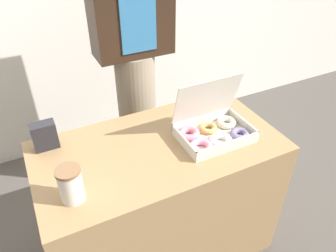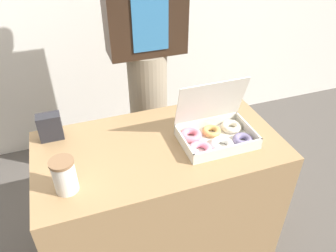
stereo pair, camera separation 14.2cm
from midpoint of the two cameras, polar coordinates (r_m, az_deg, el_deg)
The scene contains 6 objects.
ground_plane at distance 2.05m, azimuth -3.32°, elevation -19.80°, with size 14.00×14.00×0.00m, color #4C4742.
table at distance 1.76m, azimuth -3.74°, elevation -12.91°, with size 1.13×0.60×0.74m.
donut_box at distance 1.53m, azimuth 5.19°, elevation -0.74°, with size 0.35×0.24×0.28m.
coffee_cup at distance 1.29m, azimuth -19.72°, elevation -9.69°, with size 0.09×0.09×0.15m.
napkin_holder at distance 1.58m, azimuth -23.14°, elevation -1.67°, with size 0.11×0.06×0.13m.
person_customer at distance 1.88m, azimuth -8.22°, elevation 12.30°, with size 0.42×0.23×1.77m.
Camera 1 is at (-0.48, -1.07, 1.69)m, focal length 35.00 mm.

